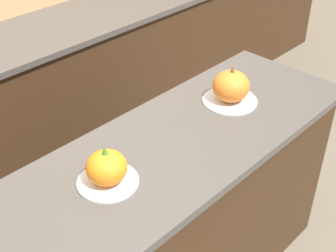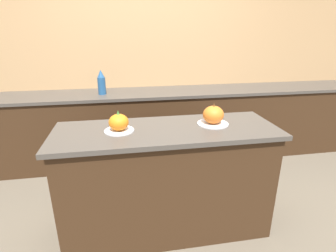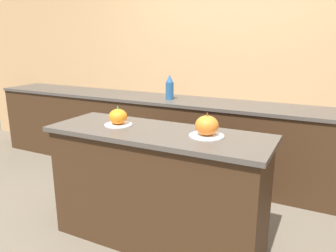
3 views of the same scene
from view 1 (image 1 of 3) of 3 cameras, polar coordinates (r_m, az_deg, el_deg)
name	(u,v)px [view 1 (image 1 of 3)]	position (r m, az deg, el deg)	size (l,w,h in m)	color
kitchen_island	(178,222)	(2.10, 1.17, -11.62)	(1.66, 0.59, 0.90)	#382314
back_counter	(17,111)	(2.96, -17.88, 1.73)	(6.00, 0.60, 0.88)	#382314
pumpkin_cake_left	(107,169)	(1.59, -7.47, -5.24)	(0.21, 0.21, 0.16)	silver
pumpkin_cake_right	(231,88)	(2.03, 7.67, 4.64)	(0.24, 0.24, 0.17)	silver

